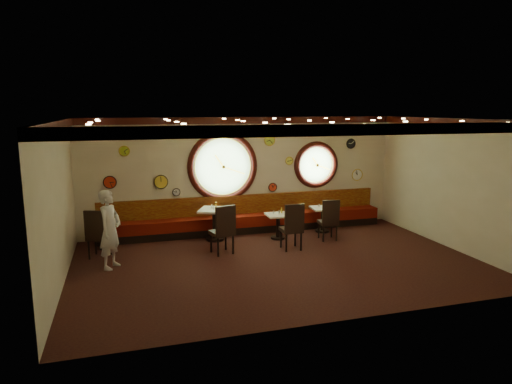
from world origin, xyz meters
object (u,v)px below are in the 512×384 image
object	(u,v)px
condiment_c_bottle	(282,210)
chair_b	(224,226)
condiment_d_bottle	(325,204)
waiter	(110,229)
chair_a	(97,231)
table_c	(278,223)
chair_c	(293,224)
condiment_a_bottle	(111,218)
table_d	(323,216)
condiment_c_pepper	(279,212)
condiment_a_salt	(102,220)
condiment_b_bottle	(216,205)
condiment_d_salt	(319,206)
chair_d	(329,217)
condiment_b_salt	(212,206)
table_b	(215,220)
condiment_d_pepper	(323,205)
condiment_a_pepper	(108,220)
condiment_c_salt	(274,212)
condiment_b_pepper	(214,208)

from	to	relation	value
condiment_c_bottle	chair_b	bearing A→B (deg)	-151.14
condiment_d_bottle	waiter	size ratio (longest dim) A/B	0.08
chair_a	condiment_c_bottle	size ratio (longest dim) A/B	4.66
table_c	chair_b	xyz separation A→B (m)	(-1.67, -0.89, 0.26)
chair_c	condiment_a_bottle	xyz separation A→B (m)	(-4.24, 1.49, 0.09)
chair_b	condiment_a_bottle	xyz separation A→B (m)	(-2.56, 1.33, 0.08)
chair_c	condiment_d_bottle	size ratio (longest dim) A/B	5.05
chair_a	chair_c	size ratio (longest dim) A/B	0.98
table_d	condiment_c_pepper	xyz separation A→B (m)	(-1.42, -0.33, 0.29)
condiment_a_salt	condiment_b_bottle	world-z (taller)	condiment_b_bottle
condiment_d_bottle	chair_a	bearing A→B (deg)	-173.37
chair_c	condiment_d_salt	bearing A→B (deg)	46.57
table_d	condiment_c_bottle	world-z (taller)	condiment_c_bottle
chair_b	waiter	bearing A→B (deg)	170.92
chair_c	chair_d	xyz separation A→B (m)	(1.22, 0.52, -0.04)
condiment_b_salt	condiment_c_pepper	size ratio (longest dim) A/B	0.92
table_b	condiment_b_salt	distance (m)	0.38
condiment_c_pepper	condiment_d_bottle	world-z (taller)	condiment_d_bottle
table_d	condiment_b_bottle	bearing A→B (deg)	177.51
table_c	table_d	world-z (taller)	table_d
table_d	condiment_a_salt	distance (m)	5.89
chair_d	condiment_a_bottle	size ratio (longest dim) A/B	4.19
chair_b	condiment_d_pepper	bearing A→B (deg)	7.50
chair_a	condiment_d_bottle	size ratio (longest dim) A/B	4.97
table_d	condiment_a_bottle	world-z (taller)	condiment_a_bottle
table_b	table_d	distance (m)	3.08
table_d	condiment_c_pepper	size ratio (longest dim) A/B	6.22
condiment_c_bottle	condiment_a_pepper	bearing A→B (deg)	175.97
chair_c	chair_d	size ratio (longest dim) A/B	1.06
condiment_c_salt	condiment_d_bottle	xyz separation A→B (m)	(1.63, 0.26, 0.06)
chair_a	condiment_a_bottle	bearing A→B (deg)	89.87
chair_b	condiment_d_salt	xyz separation A→B (m)	(3.02, 1.27, 0.06)
condiment_d_bottle	chair_b	bearing A→B (deg)	-158.84
table_c	chair_a	xyz separation A→B (m)	(-4.53, -0.36, 0.24)
condiment_a_salt	condiment_b_pepper	size ratio (longest dim) A/B	1.17
chair_a	condiment_b_pepper	world-z (taller)	chair_a
condiment_d_bottle	table_c	bearing A→B (deg)	-167.20
chair_b	condiment_a_bottle	bearing A→B (deg)	139.00
condiment_c_salt	condiment_c_pepper	distance (m)	0.17
condiment_d_bottle	waiter	xyz separation A→B (m)	(-5.76, -1.44, 0.09)
chair_a	chair_d	xyz separation A→B (m)	(5.76, -0.19, -0.03)
table_c	chair_a	bearing A→B (deg)	-175.49
chair_a	condiment_a_pepper	size ratio (longest dim) A/B	7.96
condiment_b_pepper	waiter	world-z (taller)	waiter
table_d	chair_c	world-z (taller)	chair_c
condiment_a_salt	condiment_c_bottle	size ratio (longest dim) A/B	0.72
condiment_b_salt	waiter	world-z (taller)	waiter
chair_b	condiment_d_salt	world-z (taller)	chair_b
chair_c	condiment_c_pepper	size ratio (longest dim) A/B	6.45
condiment_b_salt	condiment_b_bottle	size ratio (longest dim) A/B	0.64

